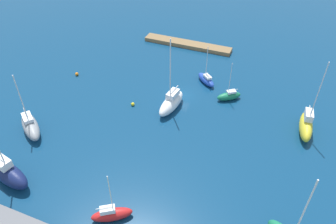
{
  "coord_description": "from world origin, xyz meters",
  "views": [
    {
      "loc": [
        -16.5,
        48.36,
        37.28
      ],
      "look_at": [
        0.0,
        7.39,
        1.5
      ],
      "focal_mm": 35.03,
      "sensor_mm": 36.0,
      "label": 1
    }
  ],
  "objects_px": {
    "pier_dock": "(187,44)",
    "sailboat_red_west_end": "(112,214)",
    "sailboat_green_off_beacon": "(229,96)",
    "mooring_buoy_yellow": "(133,104)",
    "sailboat_gray_mid_basin": "(30,126)",
    "sailboat_white_center_basin": "(171,102)",
    "sailboat_navy_inner_mooring": "(8,173)",
    "sailboat_blue_lone_south": "(206,79)",
    "sailboat_yellow_far_north": "(306,125)",
    "mooring_buoy_orange": "(77,74)"
  },
  "relations": [
    {
      "from": "sailboat_red_west_end",
      "to": "mooring_buoy_orange",
      "type": "relative_size",
      "value": 11.57
    },
    {
      "from": "sailboat_white_center_basin",
      "to": "mooring_buoy_yellow",
      "type": "xyz_separation_m",
      "value": [
        6.94,
        1.8,
        -1.1
      ]
    },
    {
      "from": "pier_dock",
      "to": "sailboat_blue_lone_south",
      "type": "relative_size",
      "value": 2.64
    },
    {
      "from": "pier_dock",
      "to": "sailboat_blue_lone_south",
      "type": "height_order",
      "value": "sailboat_blue_lone_south"
    },
    {
      "from": "sailboat_red_west_end",
      "to": "mooring_buoy_yellow",
      "type": "relative_size",
      "value": 12.62
    },
    {
      "from": "sailboat_gray_mid_basin",
      "to": "sailboat_green_off_beacon",
      "type": "bearing_deg",
      "value": 73.89
    },
    {
      "from": "pier_dock",
      "to": "sailboat_yellow_far_north",
      "type": "xyz_separation_m",
      "value": [
        -28.32,
        21.83,
        1.17
      ]
    },
    {
      "from": "sailboat_blue_lone_south",
      "to": "sailboat_red_west_end",
      "type": "distance_m",
      "value": 34.62
    },
    {
      "from": "pier_dock",
      "to": "sailboat_gray_mid_basin",
      "type": "xyz_separation_m",
      "value": [
        14.09,
        38.7,
        0.87
      ]
    },
    {
      "from": "pier_dock",
      "to": "sailboat_yellow_far_north",
      "type": "distance_m",
      "value": 35.78
    },
    {
      "from": "pier_dock",
      "to": "sailboat_red_west_end",
      "type": "relative_size",
      "value": 2.58
    },
    {
      "from": "sailboat_yellow_far_north",
      "to": "sailboat_green_off_beacon",
      "type": "relative_size",
      "value": 1.74
    },
    {
      "from": "sailboat_gray_mid_basin",
      "to": "sailboat_navy_inner_mooring",
      "type": "relative_size",
      "value": 0.84
    },
    {
      "from": "sailboat_white_center_basin",
      "to": "sailboat_navy_inner_mooring",
      "type": "relative_size",
      "value": 1.04
    },
    {
      "from": "sailboat_yellow_far_north",
      "to": "sailboat_navy_inner_mooring",
      "type": "distance_m",
      "value": 46.34
    },
    {
      "from": "sailboat_gray_mid_basin",
      "to": "mooring_buoy_yellow",
      "type": "xyz_separation_m",
      "value": [
        -12.47,
        -12.78,
        -0.99
      ]
    },
    {
      "from": "pier_dock",
      "to": "mooring_buoy_yellow",
      "type": "bearing_deg",
      "value": 86.42
    },
    {
      "from": "sailboat_blue_lone_south",
      "to": "pier_dock",
      "type": "bearing_deg",
      "value": -16.02
    },
    {
      "from": "sailboat_gray_mid_basin",
      "to": "sailboat_white_center_basin",
      "type": "relative_size",
      "value": 0.81
    },
    {
      "from": "sailboat_white_center_basin",
      "to": "sailboat_blue_lone_south",
      "type": "height_order",
      "value": "sailboat_white_center_basin"
    },
    {
      "from": "sailboat_navy_inner_mooring",
      "to": "sailboat_green_off_beacon",
      "type": "distance_m",
      "value": 39.17
    },
    {
      "from": "sailboat_gray_mid_basin",
      "to": "sailboat_white_center_basin",
      "type": "bearing_deg",
      "value": 74.04
    },
    {
      "from": "sailboat_red_west_end",
      "to": "mooring_buoy_yellow",
      "type": "xyz_separation_m",
      "value": [
        8.24,
        -22.28,
        -0.61
      ]
    },
    {
      "from": "mooring_buoy_yellow",
      "to": "sailboat_white_center_basin",
      "type": "bearing_deg",
      "value": -165.49
    },
    {
      "from": "sailboat_green_off_beacon",
      "to": "mooring_buoy_yellow",
      "type": "distance_m",
      "value": 18.13
    },
    {
      "from": "sailboat_blue_lone_south",
      "to": "sailboat_green_off_beacon",
      "type": "xyz_separation_m",
      "value": [
        -5.64,
        3.78,
        0.01
      ]
    },
    {
      "from": "sailboat_navy_inner_mooring",
      "to": "sailboat_green_off_beacon",
      "type": "bearing_deg",
      "value": 64.72
    },
    {
      "from": "sailboat_gray_mid_basin",
      "to": "pier_dock",
      "type": "bearing_deg",
      "value": 107.12
    },
    {
      "from": "pier_dock",
      "to": "sailboat_white_center_basin",
      "type": "bearing_deg",
      "value": 102.42
    },
    {
      "from": "sailboat_white_center_basin",
      "to": "sailboat_blue_lone_south",
      "type": "xyz_separation_m",
      "value": [
        -3.44,
        -10.48,
        -0.59
      ]
    },
    {
      "from": "sailboat_gray_mid_basin",
      "to": "mooring_buoy_orange",
      "type": "height_order",
      "value": "sailboat_gray_mid_basin"
    },
    {
      "from": "sailboat_gray_mid_basin",
      "to": "sailboat_yellow_far_north",
      "type": "bearing_deg",
      "value": 58.81
    },
    {
      "from": "sailboat_yellow_far_north",
      "to": "sailboat_red_west_end",
      "type": "bearing_deg",
      "value": -44.85
    },
    {
      "from": "sailboat_blue_lone_south",
      "to": "sailboat_green_off_beacon",
      "type": "height_order",
      "value": "sailboat_blue_lone_south"
    },
    {
      "from": "sailboat_white_center_basin",
      "to": "sailboat_navy_inner_mooring",
      "type": "bearing_deg",
      "value": -25.11
    },
    {
      "from": "sailboat_gray_mid_basin",
      "to": "sailboat_green_off_beacon",
      "type": "relative_size",
      "value": 1.44
    },
    {
      "from": "sailboat_red_west_end",
      "to": "sailboat_gray_mid_basin",
      "type": "bearing_deg",
      "value": 122.16
    },
    {
      "from": "sailboat_red_west_end",
      "to": "sailboat_blue_lone_south",
      "type": "bearing_deg",
      "value": 53.26
    },
    {
      "from": "sailboat_navy_inner_mooring",
      "to": "mooring_buoy_orange",
      "type": "distance_m",
      "value": 28.19
    },
    {
      "from": "mooring_buoy_orange",
      "to": "sailboat_green_off_beacon",
      "type": "bearing_deg",
      "value": -173.35
    },
    {
      "from": "pier_dock",
      "to": "sailboat_blue_lone_south",
      "type": "distance_m",
      "value": 16.21
    },
    {
      "from": "sailboat_yellow_far_north",
      "to": "sailboat_white_center_basin",
      "type": "relative_size",
      "value": 0.97
    },
    {
      "from": "pier_dock",
      "to": "sailboat_gray_mid_basin",
      "type": "height_order",
      "value": "sailboat_gray_mid_basin"
    },
    {
      "from": "mooring_buoy_yellow",
      "to": "mooring_buoy_orange",
      "type": "bearing_deg",
      "value": -17.28
    },
    {
      "from": "pier_dock",
      "to": "sailboat_green_off_beacon",
      "type": "distance_m",
      "value": 22.6
    },
    {
      "from": "sailboat_white_center_basin",
      "to": "sailboat_green_off_beacon",
      "type": "height_order",
      "value": "sailboat_white_center_basin"
    },
    {
      "from": "sailboat_yellow_far_north",
      "to": "sailboat_green_off_beacon",
      "type": "distance_m",
      "value": 14.64
    },
    {
      "from": "sailboat_blue_lone_south",
      "to": "sailboat_yellow_far_north",
      "type": "bearing_deg",
      "value": -161.41
    },
    {
      "from": "mooring_buoy_orange",
      "to": "sailboat_gray_mid_basin",
      "type": "bearing_deg",
      "value": 99.81
    },
    {
      "from": "sailboat_yellow_far_north",
      "to": "mooring_buoy_orange",
      "type": "xyz_separation_m",
      "value": [
        45.46,
        -0.74,
        -1.26
      ]
    }
  ]
}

